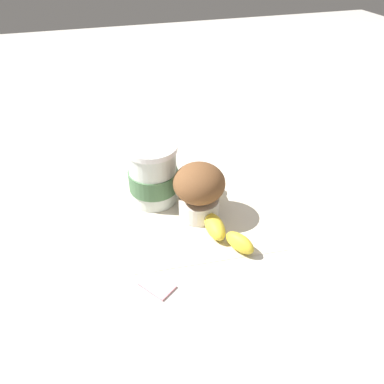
{
  "coord_description": "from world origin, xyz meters",
  "views": [
    {
      "loc": [
        -0.16,
        -0.52,
        0.44
      ],
      "look_at": [
        0.0,
        0.0,
        0.04
      ],
      "focal_mm": 35.0,
      "sensor_mm": 36.0,
      "label": 1
    }
  ],
  "objects_px": {
    "banana": "(215,215)",
    "sugar_packet": "(157,285)",
    "muffin": "(199,189)",
    "coffee_cup": "(153,175)"
  },
  "relations": [
    {
      "from": "coffee_cup",
      "to": "banana",
      "type": "height_order",
      "value": "coffee_cup"
    },
    {
      "from": "muffin",
      "to": "sugar_packet",
      "type": "bearing_deg",
      "value": -128.1
    },
    {
      "from": "muffin",
      "to": "banana",
      "type": "distance_m",
      "value": 0.05
    },
    {
      "from": "muffin",
      "to": "banana",
      "type": "relative_size",
      "value": 0.5
    },
    {
      "from": "coffee_cup",
      "to": "sugar_packet",
      "type": "relative_size",
      "value": 2.34
    },
    {
      "from": "banana",
      "to": "sugar_packet",
      "type": "relative_size",
      "value": 4.17
    },
    {
      "from": "muffin",
      "to": "banana",
      "type": "bearing_deg",
      "value": -54.58
    },
    {
      "from": "muffin",
      "to": "sugar_packet",
      "type": "height_order",
      "value": "muffin"
    },
    {
      "from": "banana",
      "to": "sugar_packet",
      "type": "bearing_deg",
      "value": -139.8
    },
    {
      "from": "muffin",
      "to": "sugar_packet",
      "type": "relative_size",
      "value": 2.07
    }
  ]
}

